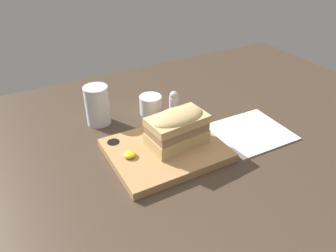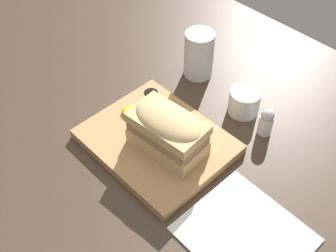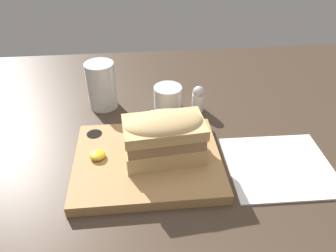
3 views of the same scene
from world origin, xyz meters
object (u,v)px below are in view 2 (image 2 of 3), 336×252
(wine_glass, at_px, (244,102))
(salt_shaker, at_px, (266,122))
(napkin, at_px, (245,234))
(sandwich, at_px, (168,130))
(water_glass, at_px, (199,57))
(serving_board, at_px, (157,141))

(wine_glass, distance_m, salt_shaker, 0.08)
(wine_glass, bearing_deg, napkin, -50.19)
(wine_glass, relative_size, napkin, 0.33)
(salt_shaker, bearing_deg, sandwich, -117.78)
(water_glass, distance_m, napkin, 0.48)
(wine_glass, bearing_deg, salt_shaker, -14.00)
(napkin, height_order, salt_shaker, salt_shaker)
(serving_board, distance_m, napkin, 0.28)
(serving_board, height_order, water_glass, water_glass)
(salt_shaker, bearing_deg, water_glass, 170.14)
(napkin, bearing_deg, sandwich, 172.45)
(serving_board, bearing_deg, sandwich, -2.42)
(sandwich, bearing_deg, napkin, -7.55)
(wine_glass, relative_size, salt_shaker, 1.07)
(sandwich, xyz_separation_m, water_glass, (-0.14, 0.25, -0.02))
(sandwich, relative_size, napkin, 0.76)
(napkin, bearing_deg, water_glass, 144.00)
(serving_board, distance_m, water_glass, 0.27)
(salt_shaker, bearing_deg, wine_glass, 166.00)
(wine_glass, xyz_separation_m, salt_shaker, (0.08, -0.02, 0.01))
(serving_board, distance_m, wine_glass, 0.23)
(serving_board, xyz_separation_m, sandwich, (0.04, -0.00, 0.07))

